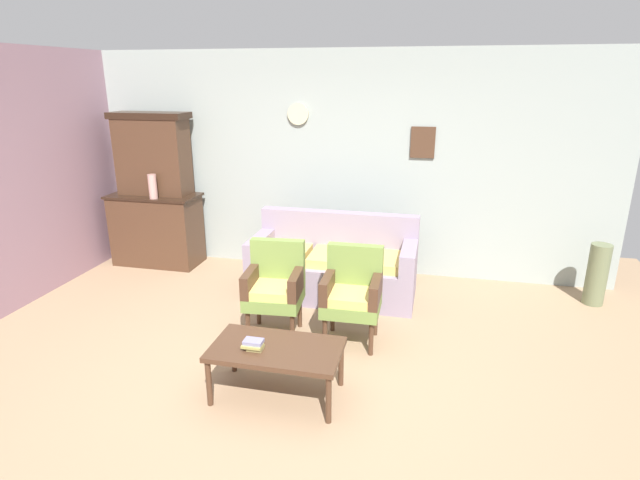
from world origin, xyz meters
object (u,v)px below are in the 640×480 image
at_px(vase_on_cabinet, 153,187).
at_px(floor_vase_by_wall, 597,274).
at_px(side_cabinet, 157,229).
at_px(coffee_table, 276,352).
at_px(floral_couch, 334,267).
at_px(book_stack_on_table, 254,345).
at_px(armchair_near_couch_end, 352,291).
at_px(armchair_by_doorway, 275,285).

relative_size(vase_on_cabinet, floor_vase_by_wall, 0.44).
xyz_separation_m(side_cabinet, coffee_table, (2.43, -2.48, -0.09)).
xyz_separation_m(vase_on_cabinet, floor_vase_by_wall, (5.19, 0.09, -0.74)).
relative_size(floral_couch, floor_vase_by_wall, 2.69).
relative_size(vase_on_cabinet, book_stack_on_table, 1.96).
height_order(side_cabinet, book_stack_on_table, side_cabinet).
distance_m(coffee_table, floor_vase_by_wall, 3.73).
distance_m(floral_couch, coffee_table, 2.01).
relative_size(armchair_near_couch_end, book_stack_on_table, 5.82).
relative_size(side_cabinet, coffee_table, 1.16).
xyz_separation_m(floral_couch, armchair_by_doorway, (-0.36, -1.03, 0.17)).
bearing_deg(vase_on_cabinet, floor_vase_by_wall, 0.97).
distance_m(side_cabinet, floral_couch, 2.52).
distance_m(side_cabinet, coffee_table, 3.47).
bearing_deg(armchair_near_couch_end, vase_on_cabinet, 154.57).
xyz_separation_m(coffee_table, floor_vase_by_wall, (2.88, 2.38, -0.03)).
bearing_deg(armchair_by_doorway, floor_vase_by_wall, 23.67).
height_order(coffee_table, book_stack_on_table, book_stack_on_table).
distance_m(side_cabinet, vase_on_cabinet, 0.65).
height_order(side_cabinet, armchair_by_doorway, side_cabinet).
xyz_separation_m(side_cabinet, book_stack_on_table, (2.27, -2.55, -0.01)).
height_order(armchair_by_doorway, armchair_near_couch_end, same).
height_order(book_stack_on_table, floor_vase_by_wall, floor_vase_by_wall).
height_order(coffee_table, floor_vase_by_wall, floor_vase_by_wall).
distance_m(vase_on_cabinet, coffee_table, 3.33).
bearing_deg(floor_vase_by_wall, floral_couch, -172.48).
bearing_deg(vase_on_cabinet, book_stack_on_table, -47.57).
bearing_deg(book_stack_on_table, armchair_near_couch_end, 61.51).
relative_size(floral_couch, book_stack_on_table, 11.89).
xyz_separation_m(coffee_table, book_stack_on_table, (-0.16, -0.07, 0.08)).
bearing_deg(side_cabinet, floor_vase_by_wall, -1.08).
xyz_separation_m(book_stack_on_table, floor_vase_by_wall, (3.03, 2.45, -0.12)).
distance_m(floral_couch, armchair_near_couch_end, 1.10).
distance_m(side_cabinet, armchair_near_couch_end, 3.22).
bearing_deg(floral_couch, armchair_by_doorway, -109.51).
bearing_deg(floor_vase_by_wall, book_stack_on_table, -141.05).
distance_m(vase_on_cabinet, floor_vase_by_wall, 5.24).
relative_size(armchair_by_doorway, armchair_near_couch_end, 1.00).
xyz_separation_m(armchair_by_doorway, coffee_table, (0.32, -0.98, -0.12)).
distance_m(floral_couch, floor_vase_by_wall, 2.86).
relative_size(side_cabinet, floral_couch, 0.63).
relative_size(armchair_by_doorway, book_stack_on_table, 5.82).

